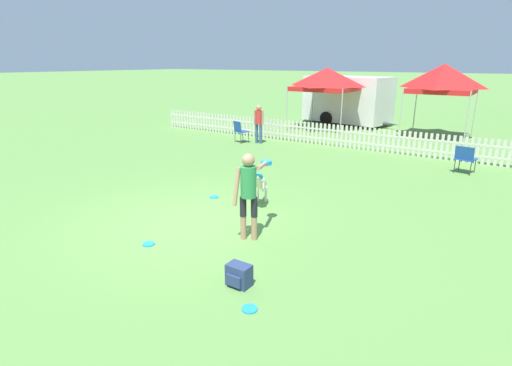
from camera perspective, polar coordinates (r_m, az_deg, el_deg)
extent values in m
plane|color=#5B8C42|center=(8.16, -9.40, -5.71)|extent=(240.00, 240.00, 0.00)
cylinder|color=tan|center=(7.30, -1.83, -6.36)|extent=(0.11, 0.11, 0.45)
cylinder|color=black|center=(7.15, -1.86, -3.36)|extent=(0.12, 0.12, 0.37)
cylinder|color=tan|center=(7.27, -0.26, -6.45)|extent=(0.11, 0.11, 0.45)
cylinder|color=black|center=(7.12, -0.26, -3.44)|extent=(0.12, 0.12, 0.37)
cylinder|color=#2D8447|center=(6.99, -1.08, 0.16)|extent=(0.38, 0.38, 0.56)
sphere|color=tan|center=(6.88, -1.10, 3.29)|extent=(0.22, 0.22, 0.22)
cylinder|color=tan|center=(6.99, -2.80, -0.55)|extent=(0.10, 0.21, 0.68)
cylinder|color=tan|center=(7.22, 0.91, 2.53)|extent=(0.31, 0.67, 0.14)
cylinder|color=#1E8CD8|center=(7.56, 1.47, 2.73)|extent=(0.21, 0.21, 0.02)
cylinder|color=#1E8CD8|center=(7.55, 1.47, 2.93)|extent=(0.21, 0.21, 0.02)
cylinder|color=#1E8CD8|center=(7.54, 1.47, 3.12)|extent=(0.21, 0.21, 0.02)
ellipsoid|color=beige|center=(8.83, 0.63, 0.03)|extent=(0.54, 0.72, 0.55)
ellipsoid|color=silver|center=(8.85, 0.63, -0.26)|extent=(0.29, 0.38, 0.27)
sphere|color=beige|center=(8.44, 0.35, 0.77)|extent=(0.15, 0.15, 0.15)
cone|color=beige|center=(8.36, 0.30, 0.91)|extent=(0.13, 0.16, 0.13)
cylinder|color=#1E8CD8|center=(8.36, 0.30, 0.91)|extent=(0.25, 0.21, 0.19)
cone|color=beige|center=(8.44, 0.68, 1.20)|extent=(0.05, 0.05, 0.07)
cone|color=beige|center=(8.45, 0.07, 1.22)|extent=(0.05, 0.05, 0.07)
cylinder|color=silver|center=(9.19, 1.41, -1.62)|extent=(0.06, 0.06, 0.37)
cylinder|color=silver|center=(9.21, 0.24, -1.58)|extent=(0.06, 0.06, 0.37)
cylinder|color=silver|center=(8.64, 1.04, -0.26)|extent=(0.12, 0.18, 0.29)
cylinder|color=silver|center=(8.66, -0.08, -0.21)|extent=(0.12, 0.18, 0.29)
cone|color=beige|center=(9.26, 0.93, -0.02)|extent=(0.19, 0.30, 0.21)
cylinder|color=#1E8CD8|center=(5.48, -0.92, -17.54)|extent=(0.21, 0.21, 0.02)
cylinder|color=#1E8CD8|center=(9.58, -6.02, -2.01)|extent=(0.21, 0.21, 0.02)
cylinder|color=#1E8CD8|center=(7.41, -15.11, -8.43)|extent=(0.21, 0.21, 0.02)
cube|color=navy|center=(5.91, -2.43, -13.00)|extent=(0.35, 0.23, 0.33)
cube|color=navy|center=(5.83, -3.22, -13.82)|extent=(0.24, 0.04, 0.16)
cube|color=beige|center=(15.31, 13.33, 5.76)|extent=(18.64, 0.04, 0.06)
cube|color=beige|center=(15.25, 13.42, 7.05)|extent=(18.64, 0.04, 0.06)
cube|color=beige|center=(20.38, -11.90, 9.04)|extent=(0.09, 0.02, 0.84)
cube|color=beige|center=(20.26, -11.55, 9.01)|extent=(0.09, 0.02, 0.84)
cube|color=beige|center=(20.14, -11.20, 8.98)|extent=(0.09, 0.02, 0.84)
cube|color=beige|center=(20.02, -10.84, 8.96)|extent=(0.09, 0.02, 0.84)
cube|color=beige|center=(19.90, -10.48, 8.93)|extent=(0.09, 0.02, 0.84)
cube|color=beige|center=(19.78, -10.11, 8.90)|extent=(0.09, 0.02, 0.84)
cube|color=beige|center=(19.66, -9.74, 8.87)|extent=(0.09, 0.02, 0.84)
cube|color=beige|center=(19.54, -9.36, 8.84)|extent=(0.09, 0.02, 0.84)
cube|color=beige|center=(19.42, -8.98, 8.81)|extent=(0.09, 0.02, 0.84)
cube|color=beige|center=(19.30, -8.59, 8.78)|extent=(0.09, 0.02, 0.84)
cube|color=beige|center=(19.19, -8.20, 8.75)|extent=(0.09, 0.02, 0.84)
cube|color=beige|center=(19.07, -7.81, 8.71)|extent=(0.09, 0.02, 0.84)
cube|color=beige|center=(18.96, -7.41, 8.68)|extent=(0.09, 0.02, 0.84)
cube|color=beige|center=(18.84, -7.00, 8.64)|extent=(0.09, 0.02, 0.84)
cube|color=beige|center=(18.73, -6.60, 8.61)|extent=(0.09, 0.02, 0.84)
cube|color=beige|center=(18.62, -6.18, 8.57)|extent=(0.09, 0.02, 0.84)
cube|color=beige|center=(18.51, -5.76, 8.53)|extent=(0.09, 0.02, 0.84)
cube|color=beige|center=(18.40, -5.34, 8.50)|extent=(0.09, 0.02, 0.84)
cube|color=beige|center=(18.29, -4.91, 8.46)|extent=(0.09, 0.02, 0.84)
cube|color=beige|center=(18.19, -4.48, 8.42)|extent=(0.09, 0.02, 0.84)
cube|color=beige|center=(18.08, -4.04, 8.38)|extent=(0.09, 0.02, 0.84)
cube|color=beige|center=(17.97, -3.59, 8.33)|extent=(0.09, 0.02, 0.84)
cube|color=beige|center=(17.87, -3.15, 8.29)|extent=(0.09, 0.02, 0.84)
cube|color=beige|center=(17.77, -2.69, 8.25)|extent=(0.09, 0.02, 0.84)
cube|color=beige|center=(17.66, -2.23, 8.20)|extent=(0.09, 0.02, 0.84)
cube|color=beige|center=(17.56, -1.77, 8.16)|extent=(0.09, 0.02, 0.84)
cube|color=beige|center=(17.46, -1.30, 8.11)|extent=(0.09, 0.02, 0.84)
cube|color=beige|center=(17.37, -0.82, 8.06)|extent=(0.09, 0.02, 0.84)
cube|color=beige|center=(17.27, -0.34, 8.01)|extent=(0.09, 0.02, 0.84)
cube|color=beige|center=(17.17, 0.14, 7.96)|extent=(0.09, 0.02, 0.84)
cube|color=beige|center=(17.08, 0.63, 7.91)|extent=(0.09, 0.02, 0.84)
cube|color=beige|center=(16.98, 1.13, 7.86)|extent=(0.09, 0.02, 0.84)
cube|color=beige|center=(16.89, 1.63, 7.80)|extent=(0.09, 0.02, 0.84)
cube|color=beige|center=(16.80, 2.14, 7.75)|extent=(0.09, 0.02, 0.84)
cube|color=beige|center=(16.71, 2.65, 7.69)|extent=(0.09, 0.02, 0.84)
cube|color=beige|center=(16.62, 3.17, 7.63)|extent=(0.09, 0.02, 0.84)
cube|color=beige|center=(16.53, 3.69, 7.57)|extent=(0.09, 0.02, 0.84)
cube|color=beige|center=(16.45, 4.22, 7.51)|extent=(0.09, 0.02, 0.84)
cube|color=beige|center=(16.36, 4.75, 7.45)|extent=(0.09, 0.02, 0.84)
cube|color=beige|center=(16.28, 5.29, 7.39)|extent=(0.09, 0.02, 0.84)
cube|color=beige|center=(16.20, 5.83, 7.33)|extent=(0.09, 0.02, 0.84)
cube|color=beige|center=(16.12, 6.38, 7.26)|extent=(0.09, 0.02, 0.84)
cube|color=beige|center=(16.04, 6.94, 7.19)|extent=(0.09, 0.02, 0.84)
cube|color=beige|center=(15.96, 7.50, 7.13)|extent=(0.09, 0.02, 0.84)
cube|color=beige|center=(15.89, 8.06, 7.06)|extent=(0.09, 0.02, 0.84)
cube|color=beige|center=(15.82, 8.63, 6.99)|extent=(0.09, 0.02, 0.84)
cube|color=beige|center=(15.74, 9.21, 6.91)|extent=(0.09, 0.02, 0.84)
cube|color=beige|center=(15.67, 9.79, 6.84)|extent=(0.09, 0.02, 0.84)
cube|color=beige|center=(15.60, 10.37, 6.77)|extent=(0.09, 0.02, 0.84)
cube|color=beige|center=(15.54, 10.96, 6.69)|extent=(0.09, 0.02, 0.84)
cube|color=beige|center=(15.47, 11.56, 6.61)|extent=(0.09, 0.02, 0.84)
cube|color=beige|center=(15.41, 12.16, 6.53)|extent=(0.09, 0.02, 0.84)
cube|color=beige|center=(15.34, 12.76, 6.45)|extent=(0.09, 0.02, 0.84)
cube|color=beige|center=(15.28, 13.37, 6.37)|extent=(0.09, 0.02, 0.84)
cube|color=beige|center=(15.23, 13.99, 6.29)|extent=(0.09, 0.02, 0.84)
cube|color=beige|center=(15.17, 14.61, 6.21)|extent=(0.09, 0.02, 0.84)
cube|color=beige|center=(15.11, 15.23, 6.12)|extent=(0.09, 0.02, 0.84)
cube|color=beige|center=(15.06, 15.86, 6.03)|extent=(0.09, 0.02, 0.84)
cube|color=beige|center=(15.01, 16.49, 5.95)|extent=(0.09, 0.02, 0.84)
cube|color=beige|center=(14.96, 17.12, 5.86)|extent=(0.09, 0.02, 0.84)
cube|color=beige|center=(14.91, 17.76, 5.77)|extent=(0.09, 0.02, 0.84)
cube|color=beige|center=(14.86, 18.41, 5.67)|extent=(0.09, 0.02, 0.84)
cube|color=beige|center=(14.82, 19.05, 5.58)|extent=(0.09, 0.02, 0.84)
cube|color=beige|center=(14.78, 19.70, 5.49)|extent=(0.09, 0.02, 0.84)
cube|color=beige|center=(14.74, 20.36, 5.39)|extent=(0.09, 0.02, 0.84)
cube|color=beige|center=(14.70, 21.01, 5.29)|extent=(0.09, 0.02, 0.84)
cube|color=beige|center=(14.66, 21.67, 5.19)|extent=(0.09, 0.02, 0.84)
cube|color=beige|center=(14.63, 22.34, 5.09)|extent=(0.09, 0.02, 0.84)
cube|color=beige|center=(14.60, 23.00, 4.99)|extent=(0.09, 0.02, 0.84)
cube|color=beige|center=(14.57, 23.67, 4.89)|extent=(0.09, 0.02, 0.84)
cube|color=beige|center=(14.54, 24.34, 4.79)|extent=(0.09, 0.02, 0.84)
cube|color=beige|center=(14.51, 25.02, 4.69)|extent=(0.09, 0.02, 0.84)
cube|color=beige|center=(14.49, 25.69, 4.58)|extent=(0.09, 0.02, 0.84)
cube|color=beige|center=(14.47, 26.37, 4.48)|extent=(0.09, 0.02, 0.84)
cube|color=beige|center=(14.45, 27.05, 4.37)|extent=(0.09, 0.02, 0.84)
cube|color=beige|center=(14.43, 27.73, 4.26)|extent=(0.09, 0.02, 0.84)
cube|color=beige|center=(14.41, 28.42, 4.15)|extent=(0.09, 0.02, 0.84)
cube|color=beige|center=(14.40, 29.10, 4.04)|extent=(0.09, 0.02, 0.84)
cube|color=beige|center=(14.39, 29.78, 3.93)|extent=(0.09, 0.02, 0.84)
cube|color=beige|center=(14.38, 30.47, 3.82)|extent=(0.09, 0.02, 0.84)
cube|color=beige|center=(14.37, 31.16, 3.71)|extent=(0.09, 0.02, 0.84)
cube|color=beige|center=(14.36, 31.84, 3.60)|extent=(0.09, 0.02, 0.84)
cube|color=beige|center=(14.36, 32.53, 3.49)|extent=(0.09, 0.02, 0.84)
cylinder|color=#333338|center=(16.00, -1.07, 6.57)|extent=(0.02, 0.02, 0.44)
cylinder|color=#333338|center=(16.31, -1.89, 6.77)|extent=(0.02, 0.02, 0.44)
cylinder|color=#333338|center=(15.78, -2.21, 6.41)|extent=(0.02, 0.02, 0.44)
cylinder|color=#333338|center=(16.09, -3.02, 6.61)|extent=(0.02, 0.02, 0.44)
cube|color=#1E4799|center=(16.01, -2.06, 7.37)|extent=(0.58, 0.58, 0.03)
cube|color=#1E4799|center=(15.86, -2.67, 8.05)|extent=(0.46, 0.23, 0.42)
cylinder|color=#333338|center=(13.24, 28.81, 2.17)|extent=(0.02, 0.02, 0.42)
cylinder|color=#333338|center=(13.34, 27.05, 2.53)|extent=(0.02, 0.02, 0.42)
cylinder|color=#333338|center=(12.83, 28.31, 1.83)|extent=(0.02, 0.02, 0.42)
cylinder|color=#333338|center=(12.94, 26.50, 2.20)|extent=(0.02, 0.02, 0.42)
cube|color=#1E4799|center=(13.04, 27.80, 3.07)|extent=(0.58, 0.58, 0.03)
cube|color=#1E4799|center=(12.79, 27.63, 3.77)|extent=(0.51, 0.16, 0.40)
cylinder|color=#B2B2B2|center=(18.77, 4.40, 10.50)|extent=(0.04, 0.04, 2.01)
cylinder|color=#B2B2B2|center=(17.61, 12.09, 9.75)|extent=(0.04, 0.04, 2.01)
cylinder|color=#B2B2B2|center=(21.12, 8.06, 11.10)|extent=(0.04, 0.04, 2.01)
cylinder|color=#B2B2B2|center=(20.10, 15.03, 10.41)|extent=(0.04, 0.04, 2.01)
cube|color=red|center=(19.28, 10.04, 13.17)|extent=(2.67, 2.67, 0.20)
pyramid|color=red|center=(19.25, 10.12, 14.70)|extent=(2.67, 2.67, 0.83)
cylinder|color=#B2B2B2|center=(17.67, 19.98, 9.22)|extent=(0.04, 0.04, 2.06)
cylinder|color=#B2B2B2|center=(17.25, 27.92, 8.10)|extent=(0.04, 0.04, 2.06)
cylinder|color=#B2B2B2|center=(20.04, 21.78, 9.84)|extent=(0.04, 0.04, 2.06)
cylinder|color=#B2B2B2|center=(19.67, 28.79, 8.85)|extent=(0.04, 0.04, 2.06)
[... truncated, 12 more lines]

